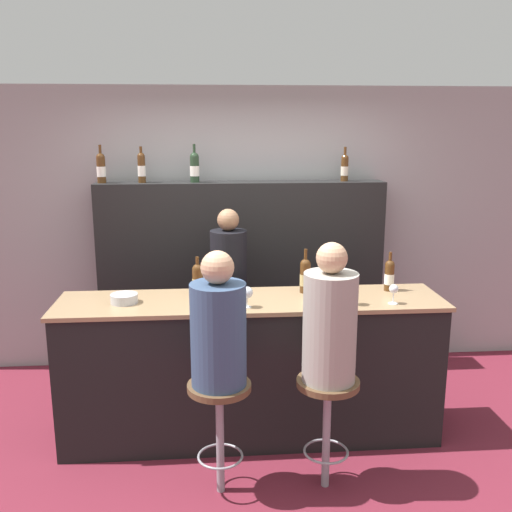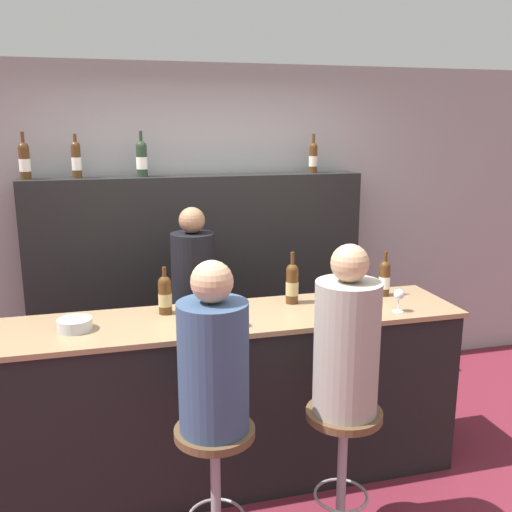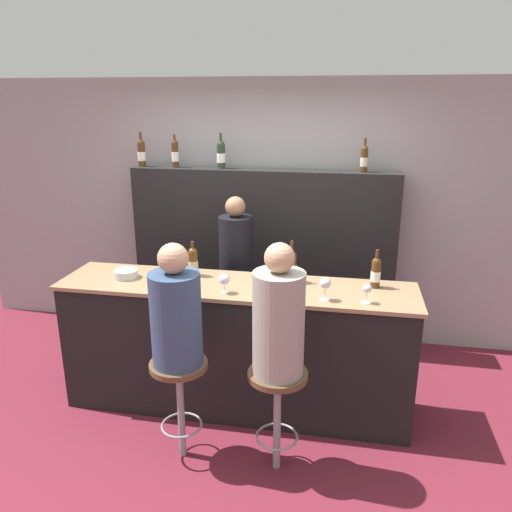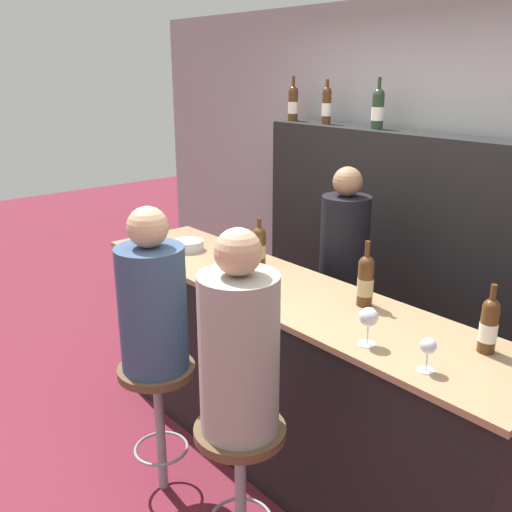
% 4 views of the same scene
% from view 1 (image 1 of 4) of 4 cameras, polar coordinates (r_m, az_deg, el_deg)
% --- Properties ---
extents(ground_plane, '(16.00, 16.00, 0.00)m').
position_cam_1_polar(ground_plane, '(4.21, -0.17, -19.34)').
color(ground_plane, maroon).
extents(wall_back, '(6.40, 0.05, 2.60)m').
position_cam_1_polar(wall_back, '(5.36, -1.60, 2.72)').
color(wall_back, '#9E9E9E').
rests_on(wall_back, ground_plane).
extents(bar_counter, '(2.73, 0.62, 1.05)m').
position_cam_1_polar(bar_counter, '(4.22, -0.48, -11.18)').
color(bar_counter, black).
rests_on(bar_counter, ground_plane).
extents(back_bar_cabinet, '(2.55, 0.28, 1.76)m').
position_cam_1_polar(back_bar_cabinet, '(5.23, -1.44, -2.23)').
color(back_bar_cabinet, black).
rests_on(back_bar_cabinet, ground_plane).
extents(wine_bottle_counter_0, '(0.08, 0.08, 0.28)m').
position_cam_1_polar(wine_bottle_counter_0, '(4.13, -5.86, -2.33)').
color(wine_bottle_counter_0, '#4C2D14').
rests_on(wine_bottle_counter_0, bar_counter).
extents(wine_bottle_counter_1, '(0.08, 0.08, 0.33)m').
position_cam_1_polar(wine_bottle_counter_1, '(4.18, 4.95, -1.94)').
color(wine_bottle_counter_1, '#4C2D14').
rests_on(wine_bottle_counter_1, bar_counter).
extents(wine_bottle_counter_2, '(0.07, 0.07, 0.29)m').
position_cam_1_polar(wine_bottle_counter_2, '(4.33, 13.19, -1.86)').
color(wine_bottle_counter_2, '#4C2D14').
rests_on(wine_bottle_counter_2, bar_counter).
extents(wine_bottle_backbar_0, '(0.08, 0.08, 0.33)m').
position_cam_1_polar(wine_bottle_backbar_0, '(5.14, -15.23, 8.52)').
color(wine_bottle_backbar_0, '#4C2D14').
rests_on(wine_bottle_backbar_0, back_bar_cabinet).
extents(wine_bottle_backbar_1, '(0.07, 0.07, 0.31)m').
position_cam_1_polar(wine_bottle_backbar_1, '(5.09, -11.37, 8.69)').
color(wine_bottle_backbar_1, '#4C2D14').
rests_on(wine_bottle_backbar_1, back_bar_cabinet).
extents(wine_bottle_backbar_2, '(0.08, 0.08, 0.33)m').
position_cam_1_polar(wine_bottle_backbar_2, '(5.06, -6.16, 8.84)').
color(wine_bottle_backbar_2, '#233823').
rests_on(wine_bottle_backbar_2, back_bar_cabinet).
extents(wine_bottle_backbar_3, '(0.07, 0.07, 0.30)m').
position_cam_1_polar(wine_bottle_backbar_3, '(5.20, 8.86, 8.75)').
color(wine_bottle_backbar_3, '#4C2D14').
rests_on(wine_bottle_backbar_3, back_bar_cabinet).
extents(wine_glass_0, '(0.08, 0.08, 0.14)m').
position_cam_1_polar(wine_glass_0, '(3.83, -0.90, -3.71)').
color(wine_glass_0, silver).
rests_on(wine_glass_0, bar_counter).
extents(wine_glass_1, '(0.08, 0.08, 0.17)m').
position_cam_1_polar(wine_glass_1, '(3.94, 9.67, -3.15)').
color(wine_glass_1, silver).
rests_on(wine_glass_1, bar_counter).
extents(wine_glass_2, '(0.07, 0.07, 0.14)m').
position_cam_1_polar(wine_glass_2, '(4.02, 13.60, -3.32)').
color(wine_glass_2, silver).
rests_on(wine_glass_2, bar_counter).
extents(metal_bowl, '(0.19, 0.19, 0.06)m').
position_cam_1_polar(metal_bowl, '(4.05, -13.05, -4.15)').
color(metal_bowl, '#B7B7BC').
rests_on(metal_bowl, bar_counter).
extents(bar_stool_left, '(0.39, 0.39, 0.73)m').
position_cam_1_polar(bar_stool_left, '(3.60, -3.66, -14.89)').
color(bar_stool_left, gray).
rests_on(bar_stool_left, ground_plane).
extents(guest_seated_left, '(0.33, 0.33, 0.82)m').
position_cam_1_polar(guest_seated_left, '(3.39, -3.79, -7.23)').
color(guest_seated_left, '#334766').
rests_on(guest_seated_left, bar_stool_left).
extents(bar_stool_right, '(0.39, 0.39, 0.73)m').
position_cam_1_polar(bar_stool_right, '(3.67, 7.15, -14.42)').
color(bar_stool_right, gray).
rests_on(bar_stool_right, ground_plane).
extents(guest_seated_right, '(0.32, 0.32, 0.86)m').
position_cam_1_polar(guest_seated_right, '(3.46, 7.40, -6.58)').
color(guest_seated_right, gray).
rests_on(guest_seated_right, bar_stool_right).
extents(bartender, '(0.29, 0.29, 1.61)m').
position_cam_1_polar(bartender, '(4.70, -2.70, -5.67)').
color(bartender, black).
rests_on(bartender, ground_plane).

